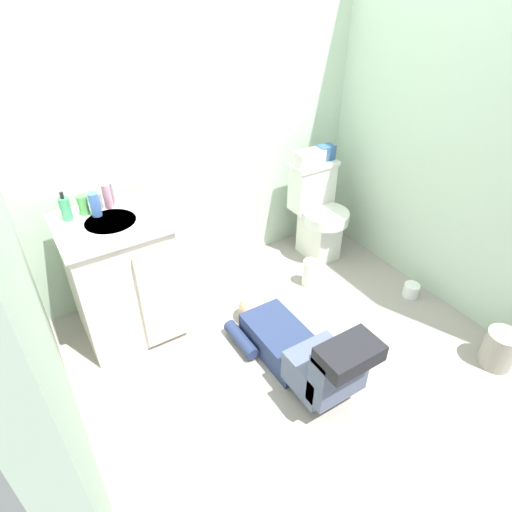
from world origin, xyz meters
name	(u,v)px	position (x,y,z in m)	size (l,w,h in m)	color
ground_plane	(287,351)	(0.00, 0.00, -0.02)	(2.92, 3.11, 0.04)	#9C938C
wall_back	(195,110)	(0.00, 1.09, 1.20)	(2.58, 0.08, 2.40)	#B8D1B7
wall_left	(2,250)	(-1.25, 0.00, 1.20)	(0.08, 2.11, 2.40)	#B8D1B7
wall_right	(467,124)	(1.25, 0.00, 1.20)	(0.08, 2.11, 2.40)	#B8D1B7
toilet	(318,213)	(0.81, 0.76, 0.37)	(0.36, 0.46, 0.75)	silver
vanity_cabinet	(123,277)	(-0.74, 0.69, 0.42)	(0.60, 0.53, 0.82)	silver
faucet	(100,201)	(-0.75, 0.84, 0.87)	(0.02, 0.02, 0.10)	silver
person_plumber	(299,349)	(-0.05, -0.17, 0.18)	(0.39, 1.06, 0.52)	navy
tissue_box	(310,157)	(0.77, 0.85, 0.80)	(0.22, 0.11, 0.10)	silver
toiletry_bag	(326,153)	(0.92, 0.85, 0.81)	(0.12, 0.09, 0.11)	#33598C
soap_dispenser	(66,209)	(-0.94, 0.82, 0.89)	(0.06, 0.06, 0.17)	#409363
bottle_green	(83,205)	(-0.84, 0.83, 0.88)	(0.06, 0.06, 0.11)	#53A550
bottle_blue	(95,205)	(-0.79, 0.78, 0.89)	(0.06, 0.06, 0.14)	#4269BC
bottle_pink	(107,196)	(-0.71, 0.83, 0.89)	(0.05, 0.05, 0.15)	pink
bottle_white	(116,193)	(-0.65, 0.85, 0.89)	(0.06, 0.06, 0.14)	white
trash_can	(499,349)	(0.99, -0.75, 0.12)	(0.19, 0.19, 0.24)	gray
paper_towel_roll	(310,273)	(0.51, 0.44, 0.10)	(0.11, 0.11, 0.21)	white
toilet_paper_roll	(411,290)	(1.05, -0.05, 0.05)	(0.11, 0.11, 0.10)	white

